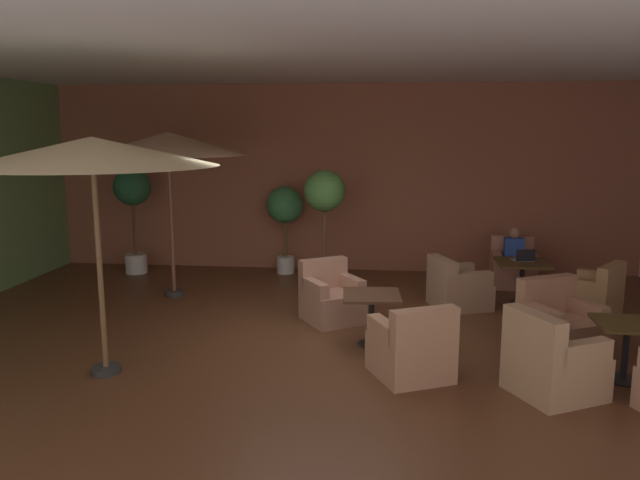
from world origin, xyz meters
The scene contains 21 objects.
ground_plane centered at (0.00, 0.00, -0.01)m, with size 11.35×8.57×0.02m, color #57321E.
wall_back_brick centered at (0.00, 4.25, 1.78)m, with size 11.35×0.08×3.57m, color #99573F.
ceiling_slab centered at (0.00, 0.00, 3.60)m, with size 11.35×8.57×0.06m, color silver.
cafe_table_front_left centered at (3.02, 2.16, 0.55)m, with size 0.80×0.80×0.66m.
armchair_front_left_north centered at (3.09, 3.25, 0.31)m, with size 0.77×0.77×0.85m.
armchair_front_left_east centered at (1.99, 1.80, 0.30)m, with size 1.00×0.98×0.79m.
armchair_front_left_south centered at (3.90, 1.49, 0.30)m, with size 1.04×1.05×0.82m.
cafe_table_front_right centered at (3.48, -0.89, 0.50)m, with size 0.69×0.69×0.66m.
armchair_front_right_south centered at (3.02, 0.00, 0.32)m, with size 1.08×1.06×0.89m.
armchair_front_right_west centered at (2.59, -1.35, 0.34)m, with size 1.06×1.05×0.91m.
cafe_table_mid_center centered at (0.71, -0.03, 0.53)m, with size 0.76×0.76×0.66m.
armchair_mid_center_north centered at (0.11, 0.91, 0.32)m, with size 1.02×1.03×0.86m.
armchair_mid_center_east centered at (1.18, -1.03, 0.32)m, with size 1.01×1.03×0.86m.
patio_umbrella_tall_red centered at (-2.25, -1.28, 2.47)m, with size 2.68×2.68×2.64m.
patio_umbrella_center_beige centered at (-2.61, 2.01, 2.48)m, with size 2.48×2.48×2.68m.
potted_tree_left_corner centered at (-0.18, 2.86, 1.52)m, with size 0.71×0.71×2.03m.
potted_tree_mid_left centered at (-1.03, 3.78, 1.20)m, with size 0.69×0.69×1.66m.
potted_tree_mid_right centered at (-3.87, 3.48, 1.43)m, with size 0.70×0.70×2.01m.
patron_blue_shirt centered at (3.09, 3.21, 0.69)m, with size 0.34×0.24×0.62m.
iced_drink_cup centered at (2.95, 2.18, 0.72)m, with size 0.08×0.08×0.11m, color silver.
open_laptop centered at (3.04, 2.21, 0.72)m, with size 0.35×0.28×0.20m.
Camera 1 is at (0.86, -7.54, 2.71)m, focal length 34.42 mm.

